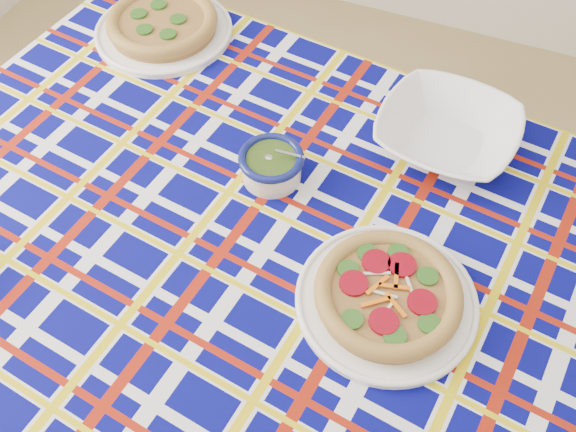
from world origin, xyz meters
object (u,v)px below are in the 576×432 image
at_px(serving_bowl, 447,133).
at_px(pesto_bowl, 271,164).
at_px(dining_table, 305,274).
at_px(main_focaccia_plate, 388,294).

bearing_deg(serving_bowl, pesto_bowl, -143.69).
relative_size(pesto_bowl, serving_bowl, 0.46).
height_order(dining_table, main_focaccia_plate, main_focaccia_plate).
relative_size(main_focaccia_plate, serving_bowl, 1.14).
bearing_deg(main_focaccia_plate, pesto_bowl, 147.59).
bearing_deg(dining_table, main_focaccia_plate, -9.07).
distance_m(main_focaccia_plate, pesto_bowl, 0.37).
xyz_separation_m(dining_table, serving_bowl, (0.18, 0.37, 0.12)).
bearing_deg(serving_bowl, main_focaccia_plate, -89.99).
height_order(main_focaccia_plate, serving_bowl, serving_bowl).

